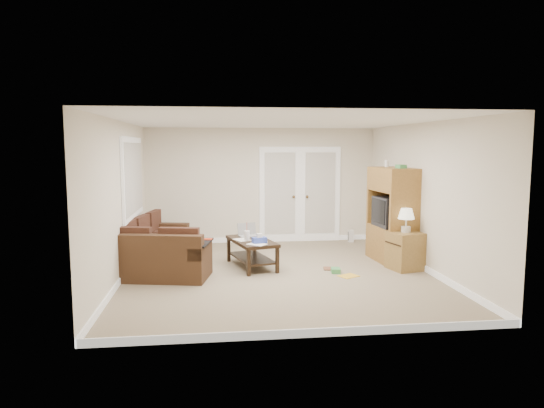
{
  "coord_description": "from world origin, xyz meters",
  "views": [
    {
      "loc": [
        -1.03,
        -7.8,
        2.1
      ],
      "look_at": [
        -0.03,
        0.55,
        1.1
      ],
      "focal_mm": 32.0,
      "sensor_mm": 36.0,
      "label": 1
    }
  ],
  "objects": [
    {
      "name": "floor",
      "position": [
        0.0,
        0.0,
        0.0
      ],
      "size": [
        5.5,
        5.5,
        0.0
      ],
      "primitive_type": "plane",
      "color": "gray",
      "rests_on": "ground"
    },
    {
      "name": "floor_magazine",
      "position": [
        1.12,
        -0.31,
        0.0
      ],
      "size": [
        0.38,
        0.36,
        0.01
      ],
      "primitive_type": "cube",
      "rotation": [
        0.0,
        0.0,
        0.49
      ],
      "color": "gold",
      "rests_on": "floor"
    },
    {
      "name": "wall_front",
      "position": [
        0.0,
        -2.75,
        1.25
      ],
      "size": [
        5.0,
        0.02,
        2.5
      ],
      "primitive_type": "cube",
      "color": "silver",
      "rests_on": "floor"
    },
    {
      "name": "baseboards",
      "position": [
        0.0,
        0.0,
        0.05
      ],
      "size": [
        5.0,
        5.5,
        0.1
      ],
      "primitive_type": null,
      "color": "white",
      "rests_on": "floor"
    },
    {
      "name": "ceiling",
      "position": [
        0.0,
        0.0,
        2.5
      ],
      "size": [
        5.0,
        5.5,
        0.02
      ],
      "primitive_type": "cube",
      "color": "white",
      "rests_on": "wall_back"
    },
    {
      "name": "wall_right",
      "position": [
        2.5,
        0.0,
        1.25
      ],
      "size": [
        0.02,
        5.5,
        2.5
      ],
      "primitive_type": "cube",
      "color": "silver",
      "rests_on": "floor"
    },
    {
      "name": "space_heater",
      "position": [
        1.95,
        2.45,
        0.13
      ],
      "size": [
        0.11,
        0.09,
        0.27
      ],
      "primitive_type": "cube",
      "rotation": [
        0.0,
        0.0,
        0.01
      ],
      "color": "white",
      "rests_on": "floor"
    },
    {
      "name": "tv_armoire",
      "position": [
        2.2,
        0.63,
        0.87
      ],
      "size": [
        0.67,
        1.12,
        1.85
      ],
      "rotation": [
        0.0,
        0.0,
        0.08
      ],
      "color": "olive",
      "rests_on": "floor"
    },
    {
      "name": "wall_back",
      "position": [
        0.0,
        2.75,
        1.25
      ],
      "size": [
        5.0,
        0.02,
        2.5
      ],
      "primitive_type": "cube",
      "color": "silver",
      "rests_on": "floor"
    },
    {
      "name": "side_cabinet",
      "position": [
        2.2,
        0.01,
        0.38
      ],
      "size": [
        0.61,
        0.61,
        1.06
      ],
      "rotation": [
        0.0,
        0.0,
        0.25
      ],
      "color": "olive",
      "rests_on": "floor"
    },
    {
      "name": "floor_greenbox",
      "position": [
        0.97,
        -0.07,
        0.04
      ],
      "size": [
        0.17,
        0.21,
        0.08
      ],
      "primitive_type": "cube",
      "rotation": [
        0.0,
        0.0,
        -0.14
      ],
      "color": "#44974F",
      "rests_on": "floor"
    },
    {
      "name": "floor_book",
      "position": [
        0.82,
        0.2,
        0.01
      ],
      "size": [
        0.2,
        0.25,
        0.02
      ],
      "primitive_type": "imported",
      "rotation": [
        0.0,
        0.0,
        -0.18
      ],
      "color": "brown",
      "rests_on": "floor"
    },
    {
      "name": "coffee_table",
      "position": [
        -0.4,
        0.5,
        0.26
      ],
      "size": [
        0.89,
        1.3,
        0.81
      ],
      "rotation": [
        0.0,
        0.0,
        0.27
      ],
      "color": "black",
      "rests_on": "floor"
    },
    {
      "name": "wall_left",
      "position": [
        -2.5,
        0.0,
        1.25
      ],
      "size": [
        0.02,
        5.5,
        2.5
      ],
      "primitive_type": "cube",
      "color": "silver",
      "rests_on": "floor"
    },
    {
      "name": "french_doors",
      "position": [
        0.85,
        2.71,
        1.04
      ],
      "size": [
        1.8,
        0.05,
        2.13
      ],
      "color": "white",
      "rests_on": "floor"
    },
    {
      "name": "window_left",
      "position": [
        -2.46,
        1.0,
        1.55
      ],
      "size": [
        0.05,
        1.92,
        1.42
      ],
      "color": "white",
      "rests_on": "wall_left"
    },
    {
      "name": "sectional_sofa",
      "position": [
        -2.06,
        0.56,
        0.3
      ],
      "size": [
        1.77,
        2.73,
        0.76
      ],
      "rotation": [
        0.0,
        0.0,
        -0.2
      ],
      "color": "#442C1A",
      "rests_on": "floor"
    }
  ]
}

